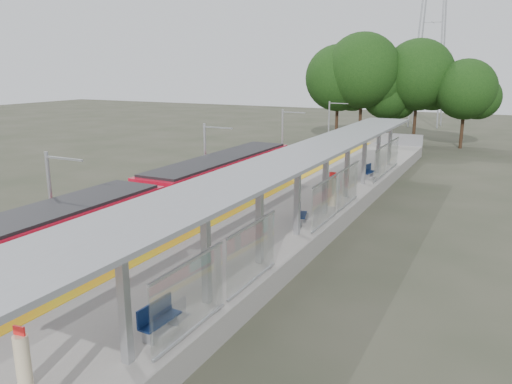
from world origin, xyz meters
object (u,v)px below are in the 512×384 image
Objects in this scene: bench_mid at (301,213)px; litter_bin at (331,194)px; bench_far at (368,171)px; info_pillar_near at (23,361)px; bench_near at (158,317)px; train at (147,212)px; info_pillar_far at (332,191)px.

bench_mid reaches higher than litter_bin.
bench_far is 0.90× the size of info_pillar_near.
bench_near is 1.02× the size of bench_far.
train is 12.01m from info_pillar_near.
bench_mid is at bearing 39.67° from train.
train is 32.36× the size of litter_bin.
bench_mid is 0.71× the size of info_pillar_far.
bench_mid is 4.72m from litter_bin.
train reaches higher than info_pillar_far.
info_pillar_far is (1.42, 19.64, 0.13)m from info_pillar_near.
bench_far is at bearing 92.71° from bench_near.
info_pillar_far is at bearing 67.63° from bench_mid.
info_pillar_far is at bearing 53.80° from train.
bench_near is 16.09m from info_pillar_far.
train is 10.79m from info_pillar_far.
train is at bearing -101.46° from bench_far.
info_pillar_far is (0.05, 16.08, 0.31)m from bench_near.
bench_far reaches higher than litter_bin.
info_pillar_near reaches higher than bench_far.
bench_mid is (-0.37, 12.31, -0.06)m from bench_near.
info_pillar_near is 1.96× the size of litter_bin.
info_pillar_near is (-1.38, -27.95, 0.20)m from bench_far.
bench_far is (0.01, 24.39, -0.02)m from bench_near.
bench_mid is at bearing -82.86° from bench_far.
litter_bin is (-0.37, 0.95, -0.43)m from info_pillar_far.
bench_near is at bearing -49.41° from train.
train is at bearing -156.32° from bench_mid.
info_pillar_far is 1.11m from litter_bin.
train is 11.38m from litter_bin.
train reaches higher than info_pillar_near.
info_pillar_far is at bearing -80.77° from bench_far.
litter_bin is at bearing -83.64° from bench_far.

